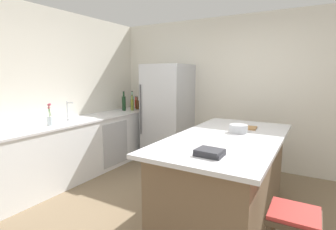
{
  "coord_description": "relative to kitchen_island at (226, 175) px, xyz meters",
  "views": [
    {
      "loc": [
        1.15,
        -2.28,
        1.61
      ],
      "look_at": [
        -0.79,
        1.04,
        1.0
      ],
      "focal_mm": 27.47,
      "sensor_mm": 36.0,
      "label": 1
    }
  ],
  "objects": [
    {
      "name": "mixing_bowl",
      "position": [
        0.05,
        0.24,
        0.51
      ],
      "size": [
        0.21,
        0.21,
        0.1
      ],
      "color": "#B2B5BA",
      "rests_on": "kitchen_island"
    },
    {
      "name": "wine_bottle",
      "position": [
        -2.44,
        1.13,
        0.59
      ],
      "size": [
        0.07,
        0.07,
        0.38
      ],
      "color": "#19381E",
      "rests_on": "counter_run_left"
    },
    {
      "name": "flower_vase",
      "position": [
        -2.36,
        -0.54,
        0.53
      ],
      "size": [
        0.08,
        0.08,
        0.31
      ],
      "color": "silver",
      "rests_on": "counter_run_left"
    },
    {
      "name": "counter_run_left",
      "position": [
        -2.4,
        0.1,
        -0.01
      ],
      "size": [
        0.65,
        3.09,
        0.9
      ],
      "color": "white",
      "rests_on": "ground_plane"
    },
    {
      "name": "cutting_board",
      "position": [
        0.05,
        0.54,
        0.47
      ],
      "size": [
        0.3,
        0.24,
        0.02
      ],
      "color": "#9E7042",
      "rests_on": "kitchen_island"
    },
    {
      "name": "gin_bottle",
      "position": [
        -2.39,
        1.33,
        0.58
      ],
      "size": [
        0.07,
        0.07,
        0.37
      ],
      "color": "#8CB79E",
      "rests_on": "counter_run_left"
    },
    {
      "name": "wall_left",
      "position": [
        -2.77,
        -0.48,
        0.83
      ],
      "size": [
        0.1,
        6.0,
        2.6
      ],
      "primitive_type": "cube",
      "color": "silver",
      "rests_on": "ground_plane"
    },
    {
      "name": "hot_sauce_bottle",
      "position": [
        -2.44,
        1.51,
        0.54
      ],
      "size": [
        0.05,
        0.05,
        0.25
      ],
      "color": "red",
      "rests_on": "counter_run_left"
    },
    {
      "name": "sink_faucet",
      "position": [
        -2.45,
        -0.16,
        0.59
      ],
      "size": [
        0.15,
        0.05,
        0.3
      ],
      "color": "silver",
      "rests_on": "counter_run_left"
    },
    {
      "name": "cookbook_stack",
      "position": [
        0.08,
        -0.76,
        0.48
      ],
      "size": [
        0.23,
        0.2,
        0.06
      ],
      "color": "#2D2D33",
      "rests_on": "kitchen_island"
    },
    {
      "name": "kitchen_island",
      "position": [
        0.0,
        0.0,
        0.0
      ],
      "size": [
        1.11,
        2.18,
        0.92
      ],
      "color": "#7A6047",
      "rests_on": "ground_plane"
    },
    {
      "name": "olive_oil_bottle",
      "position": [
        -2.32,
        1.24,
        0.56
      ],
      "size": [
        0.06,
        0.06,
        0.31
      ],
      "color": "olive",
      "rests_on": "counter_run_left"
    },
    {
      "name": "ground_plane",
      "position": [
        -0.32,
        -0.48,
        -0.47
      ],
      "size": [
        7.2,
        7.2,
        0.0
      ],
      "primitive_type": "plane",
      "color": "#7A664C"
    },
    {
      "name": "wall_rear",
      "position": [
        -0.32,
        1.77,
        0.83
      ],
      "size": [
        6.0,
        0.1,
        2.6
      ],
      "primitive_type": "cube",
      "color": "silver",
      "rests_on": "ground_plane"
    },
    {
      "name": "syrup_bottle",
      "position": [
        -2.34,
        1.43,
        0.54
      ],
      "size": [
        0.07,
        0.07,
        0.26
      ],
      "color": "#5B3319",
      "rests_on": "counter_run_left"
    },
    {
      "name": "bar_stool",
      "position": [
        0.75,
        -0.78,
        0.04
      ],
      "size": [
        0.36,
        0.36,
        0.62
      ],
      "color": "#473828",
      "rests_on": "ground_plane"
    },
    {
      "name": "refrigerator",
      "position": [
        -1.56,
        1.35,
        0.43
      ],
      "size": [
        0.76,
        0.79,
        1.79
      ],
      "color": "#B7BABF",
      "rests_on": "ground_plane"
    }
  ]
}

